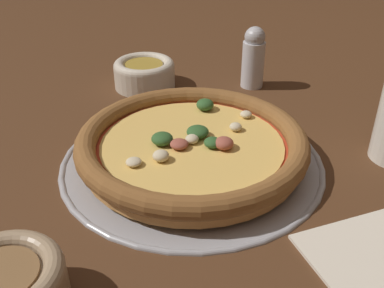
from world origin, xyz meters
The scene contains 6 objects.
ground_plane centered at (0.00, 0.00, 0.00)m, with size 3.00×3.00×0.00m, color #4C2D19.
pizza_tray centered at (0.00, 0.00, 0.00)m, with size 0.36×0.36×0.01m.
pizza centered at (0.00, 0.00, 0.03)m, with size 0.31×0.31×0.04m.
bowl_near centered at (0.26, 0.07, 0.03)m, with size 0.11×0.11×0.05m.
napkin centered at (-0.21, -0.18, 0.00)m, with size 0.18×0.17×0.01m.
pepper_shaker centered at (0.25, -0.13, 0.06)m, with size 0.04×0.04×0.11m.
Camera 1 is at (-0.52, 0.03, 0.34)m, focal length 42.00 mm.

